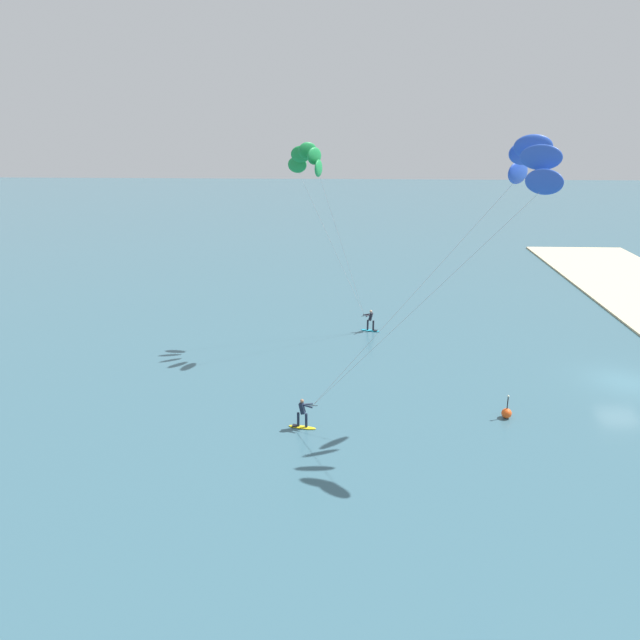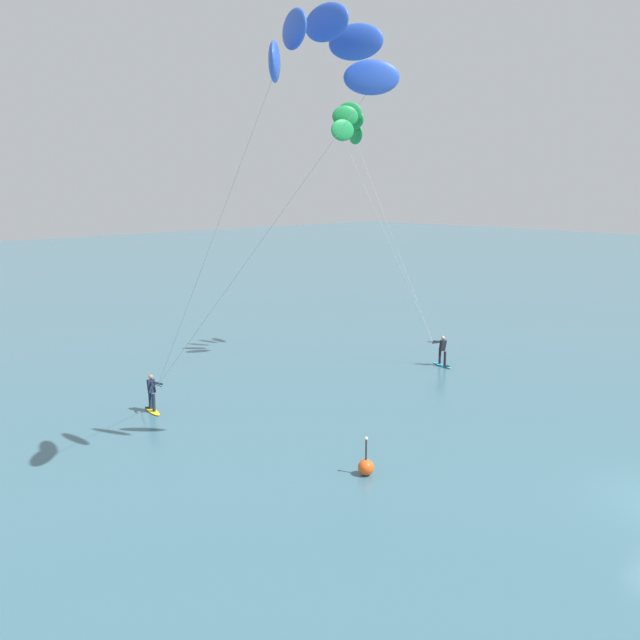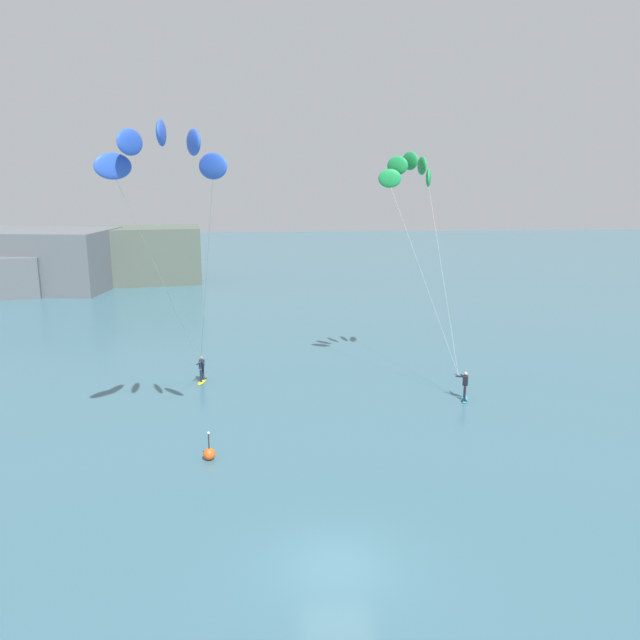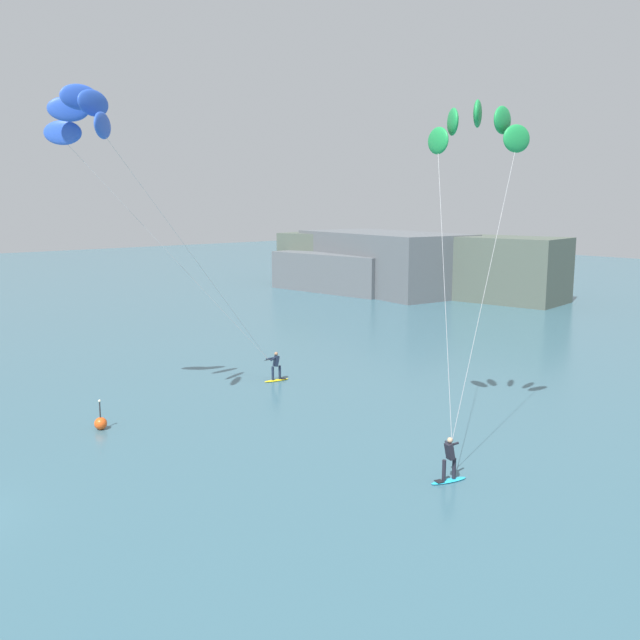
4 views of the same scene
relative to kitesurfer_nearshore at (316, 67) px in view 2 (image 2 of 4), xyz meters
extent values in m
ellipsoid|color=yellow|center=(-0.16, 10.21, -13.22)|extent=(0.64, 1.54, 0.08)
cube|color=black|center=(-0.08, 10.61, -13.17)|extent=(0.34, 0.33, 0.02)
cylinder|color=#192338|center=(-0.20, 9.99, -12.79)|extent=(0.14, 0.14, 0.78)
cylinder|color=#192338|center=(-0.11, 10.42, -12.79)|extent=(0.14, 0.14, 0.78)
cube|color=#192338|center=(-0.16, 10.21, -12.10)|extent=(0.36, 0.37, 0.63)
sphere|color=#9E7051|center=(-0.16, 10.21, -11.68)|extent=(0.20, 0.20, 0.20)
cylinder|color=black|center=(-0.15, 9.66, -11.95)|extent=(0.04, 0.55, 0.03)
cylinder|color=#192338|center=(-0.04, 9.93, -11.92)|extent=(0.31, 0.59, 0.15)
cylinder|color=#192338|center=(-0.26, 9.93, -11.92)|extent=(0.30, 0.59, 0.15)
ellipsoid|color=blue|center=(-2.05, -0.46, -0.12)|extent=(1.48, 1.51, 1.10)
ellipsoid|color=blue|center=(-1.29, -0.45, 0.85)|extent=(0.96, 1.78, 1.10)
ellipsoid|color=blue|center=(0.01, -0.43, 1.22)|extent=(0.35, 1.80, 1.10)
ellipsoid|color=blue|center=(1.31, -0.41, 0.85)|extent=(1.00, 1.77, 1.10)
ellipsoid|color=blue|center=(2.07, -0.40, -0.12)|extent=(1.51, 1.48, 1.10)
cylinder|color=#B2B2B7|center=(-1.10, 4.60, -6.19)|extent=(1.92, 10.13, 11.54)
cylinder|color=#B2B2B7|center=(0.96, 4.63, -6.19)|extent=(2.23, 10.07, 11.54)
ellipsoid|color=#23ADD1|center=(15.41, 6.09, -13.22)|extent=(0.76, 1.54, 0.08)
cube|color=black|center=(15.30, 5.69, -13.17)|extent=(0.35, 0.35, 0.02)
cylinder|color=black|center=(15.47, 6.30, -12.79)|extent=(0.14, 0.14, 0.78)
cylinder|color=black|center=(15.35, 5.88, -12.79)|extent=(0.14, 0.14, 0.78)
cube|color=black|center=(15.41, 6.09, -12.10)|extent=(0.38, 0.39, 0.63)
sphere|color=tan|center=(15.41, 6.09, -11.68)|extent=(0.20, 0.20, 0.20)
cylinder|color=black|center=(15.13, 6.56, -11.95)|extent=(0.31, 0.49, 0.03)
cylinder|color=black|center=(15.18, 6.27, -11.92)|extent=(0.53, 0.44, 0.15)
cylinder|color=black|center=(15.37, 6.38, -11.92)|extent=(0.18, 0.61, 0.15)
ellipsoid|color=#1E9347|center=(14.05, 11.46, -0.75)|extent=(0.65, 1.39, 1.10)
ellipsoid|color=#1E9347|center=(13.56, 11.16, -0.02)|extent=(0.51, 1.39, 1.10)
ellipsoid|color=#1E9347|center=(12.71, 10.66, 0.26)|extent=(0.96, 1.33, 1.10)
ellipsoid|color=#1E9347|center=(11.86, 10.16, -0.02)|extent=(1.28, 1.07, 1.10)
ellipsoid|color=#1E9347|center=(11.37, 9.87, -0.75)|extent=(1.39, 0.65, 1.10)
cylinder|color=#B2B2B7|center=(14.59, 9.01, -6.50)|extent=(1.10, 4.91, 10.90)
cylinder|color=#B2B2B7|center=(13.25, 8.22, -6.50)|extent=(3.79, 3.33, 10.90)
sphere|color=#EA5119|center=(1.46, -0.92, -12.98)|extent=(0.56, 0.56, 0.56)
cylinder|color=#262628|center=(1.46, -0.92, -12.35)|extent=(0.06, 0.06, 0.70)
sphere|color=#F2F2CC|center=(1.46, -0.92, -11.94)|extent=(0.12, 0.12, 0.12)
camera|label=1|loc=(-29.72, 7.96, 2.80)|focal=35.02mm
camera|label=2|loc=(-15.52, -16.13, -3.45)|focal=39.68mm
camera|label=3|loc=(4.84, -28.08, -0.29)|focal=35.61mm
camera|label=4|loc=(30.43, -13.26, -3.21)|focal=39.28mm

